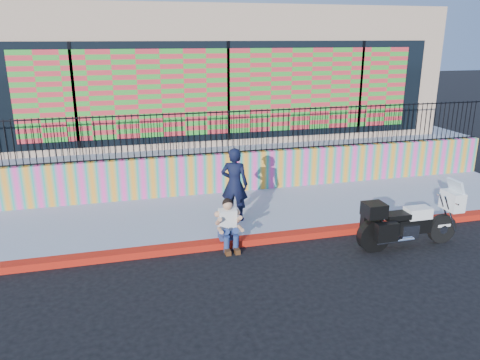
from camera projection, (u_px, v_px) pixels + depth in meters
name	position (u px, v px, depth m)	size (l,w,h in m)	color
ground	(272.00, 241.00, 10.43)	(90.00, 90.00, 0.00)	black
red_curb	(272.00, 238.00, 10.41)	(16.00, 0.30, 0.15)	#AA0C0C
sidewalk	(252.00, 212.00, 11.93)	(16.00, 3.00, 0.15)	#8F94AC
mural_wall	(236.00, 172.00, 13.23)	(16.00, 0.20, 1.10)	#FF43A7
metal_fence	(236.00, 132.00, 12.89)	(15.80, 0.04, 1.20)	black
elevated_platform	(203.00, 138.00, 17.96)	(16.00, 10.00, 1.25)	#8F94AC
storefront_building	(203.00, 69.00, 16.98)	(14.00, 8.06, 4.00)	tan
police_motorcycle	(408.00, 221.00, 9.98)	(2.32, 0.77, 1.44)	black
police_officer	(234.00, 184.00, 11.02)	(0.64, 0.42, 1.76)	black
seated_man	(229.00, 229.00, 9.95)	(0.54, 0.71, 1.06)	navy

